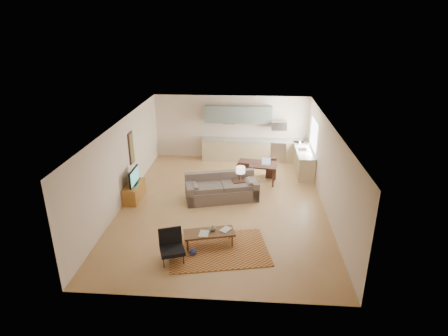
# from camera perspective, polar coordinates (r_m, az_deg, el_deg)

# --- Properties ---
(room) EXTENTS (9.00, 9.00, 9.00)m
(room) POSITION_cam_1_polar(r_m,az_deg,el_deg) (11.76, -0.11, 0.36)
(room) COLOR #A77948
(room) RESTS_ON ground
(kitchen_counter_back) EXTENTS (4.26, 0.64, 0.92)m
(kitchen_counter_back) POSITION_cam_1_polar(r_m,az_deg,el_deg) (15.96, 4.26, 2.77)
(kitchen_counter_back) COLOR tan
(kitchen_counter_back) RESTS_ON ground
(kitchen_counter_right) EXTENTS (0.64, 2.26, 0.92)m
(kitchen_counter_right) POSITION_cam_1_polar(r_m,az_deg,el_deg) (15.00, 12.01, 1.06)
(kitchen_counter_right) COLOR tan
(kitchen_counter_right) RESTS_ON ground
(kitchen_range) EXTENTS (0.62, 0.62, 0.90)m
(kitchen_range) POSITION_cam_1_polar(r_m,az_deg,el_deg) (16.01, 8.20, 2.62)
(kitchen_range) COLOR #A5A8AD
(kitchen_range) RESTS_ON ground
(kitchen_microwave) EXTENTS (0.62, 0.40, 0.35)m
(kitchen_microwave) POSITION_cam_1_polar(r_m,az_deg,el_deg) (15.71, 8.41, 6.43)
(kitchen_microwave) COLOR #A5A8AD
(kitchen_microwave) RESTS_ON room
(upper_cabinets) EXTENTS (2.80, 0.34, 0.70)m
(upper_cabinets) POSITION_cam_1_polar(r_m,az_deg,el_deg) (15.70, 2.20, 8.15)
(upper_cabinets) COLOR slate
(upper_cabinets) RESTS_ON room
(window_right) EXTENTS (0.02, 1.40, 1.05)m
(window_right) POSITION_cam_1_polar(r_m,az_deg,el_deg) (14.71, 13.50, 5.00)
(window_right) COLOR white
(window_right) RESTS_ON room
(wall_art_left) EXTENTS (0.06, 0.42, 1.10)m
(wall_art_left) POSITION_cam_1_polar(r_m,az_deg,el_deg) (13.14, -13.92, 2.97)
(wall_art_left) COLOR olive
(wall_art_left) RESTS_ON room
(triptych) EXTENTS (1.70, 0.04, 0.50)m
(triptych) POSITION_cam_1_polar(r_m,az_deg,el_deg) (15.90, 0.75, 7.60)
(triptych) COLOR beige
(triptych) RESTS_ON room
(rug) EXTENTS (2.86, 2.25, 0.02)m
(rug) POSITION_cam_1_polar(r_m,az_deg,el_deg) (10.05, -0.85, -12.34)
(rug) COLOR maroon
(rug) RESTS_ON floor
(sofa) EXTENTS (2.66, 1.67, 0.86)m
(sofa) POSITION_cam_1_polar(r_m,az_deg,el_deg) (12.46, -0.37, -2.97)
(sofa) COLOR brown
(sofa) RESTS_ON floor
(coffee_table) EXTENTS (1.44, 0.85, 0.41)m
(coffee_table) POSITION_cam_1_polar(r_m,az_deg,el_deg) (10.15, -2.27, -10.67)
(coffee_table) COLOR #4E3018
(coffee_table) RESTS_ON floor
(book_a) EXTENTS (0.28, 0.36, 0.03)m
(book_a) POSITION_cam_1_polar(r_m,az_deg,el_deg) (9.96, -3.80, -9.93)
(book_a) COLOR maroon
(book_a) RESTS_ON coffee_table
(book_b) EXTENTS (0.50, 0.51, 0.02)m
(book_b) POSITION_cam_1_polar(r_m,az_deg,el_deg) (10.17, -0.25, -9.17)
(book_b) COLOR navy
(book_b) RESTS_ON coffee_table
(vase) EXTENTS (0.19, 0.19, 0.17)m
(vase) POSITION_cam_1_polar(r_m,az_deg,el_deg) (10.06, -1.73, -9.11)
(vase) COLOR black
(vase) RESTS_ON coffee_table
(armchair) EXTENTS (0.87, 0.87, 0.78)m
(armchair) POSITION_cam_1_polar(r_m,az_deg,el_deg) (9.55, -7.94, -11.86)
(armchair) COLOR black
(armchair) RESTS_ON floor
(tv_credenza) EXTENTS (0.46, 1.19, 0.55)m
(tv_credenza) POSITION_cam_1_polar(r_m,az_deg,el_deg) (12.87, -13.54, -3.54)
(tv_credenza) COLOR brown
(tv_credenza) RESTS_ON floor
(tv) EXTENTS (0.09, 0.91, 0.55)m
(tv) POSITION_cam_1_polar(r_m,az_deg,el_deg) (12.64, -13.56, -1.30)
(tv) COLOR black
(tv) RESTS_ON tv_credenza
(console_table) EXTENTS (0.62, 0.51, 0.62)m
(console_table) POSITION_cam_1_polar(r_m,az_deg,el_deg) (12.68, 2.49, -3.13)
(console_table) COLOR #381F18
(console_table) RESTS_ON floor
(table_lamp) EXTENTS (0.40, 0.40, 0.49)m
(table_lamp) POSITION_cam_1_polar(r_m,az_deg,el_deg) (12.46, 2.53, -0.81)
(table_lamp) COLOR beige
(table_lamp) RESTS_ON console_table
(dining_table) EXTENTS (1.57, 1.07, 0.73)m
(dining_table) POSITION_cam_1_polar(r_m,az_deg,el_deg) (13.84, 5.08, -0.72)
(dining_table) COLOR #381F18
(dining_table) RESTS_ON floor
(dining_chair_near) EXTENTS (0.47, 0.49, 0.88)m
(dining_chair_near) POSITION_cam_1_polar(r_m,az_deg,el_deg) (13.31, 2.80, -1.27)
(dining_chair_near) COLOR #381F18
(dining_chair_near) RESTS_ON floor
(dining_chair_far) EXTENTS (0.42, 0.43, 0.82)m
(dining_chair_far) POSITION_cam_1_polar(r_m,az_deg,el_deg) (14.35, 7.21, 0.20)
(dining_chair_far) COLOR #381F18
(dining_chair_far) RESTS_ON floor
(laptop) EXTENTS (0.35, 0.29, 0.23)m
(laptop) POSITION_cam_1_polar(r_m,az_deg,el_deg) (13.58, 6.37, 0.97)
(laptop) COLOR #A5A8AD
(laptop) RESTS_ON dining_table
(soap_bottle) EXTENTS (0.09, 0.09, 0.19)m
(soap_bottle) POSITION_cam_1_polar(r_m,az_deg,el_deg) (15.44, 11.50, 3.89)
(soap_bottle) COLOR beige
(soap_bottle) RESTS_ON kitchen_counter_right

